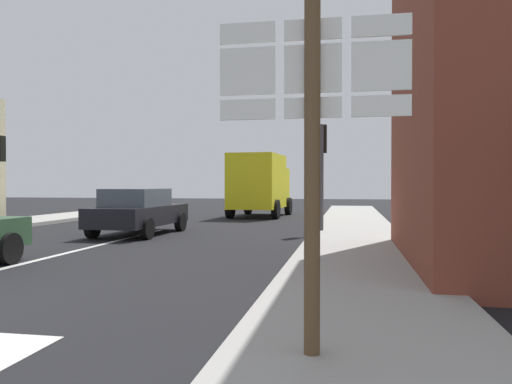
{
  "coord_description": "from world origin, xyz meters",
  "views": [
    {
      "loc": [
        6.46,
        -4.67,
        1.61
      ],
      "look_at": [
        4.01,
        8.56,
        1.4
      ],
      "focal_mm": 35.08,
      "sensor_mm": 36.0,
      "label": 1
    }
  ],
  "objects": [
    {
      "name": "delivery_truck",
      "position": [
        2.13,
        19.73,
        1.65
      ],
      "size": [
        2.7,
        5.11,
        3.05
      ],
      "color": "yellow",
      "rests_on": "ground"
    },
    {
      "name": "traffic_light_near_right",
      "position": [
        5.62,
        11.54,
        2.61
      ],
      "size": [
        0.3,
        0.49,
        3.52
      ],
      "color": "#47474C",
      "rests_on": "ground"
    },
    {
      "name": "ground_plane",
      "position": [
        0.0,
        10.0,
        0.0
      ],
      "size": [
        80.0,
        80.0,
        0.0
      ],
      "primitive_type": "plane",
      "color": "black"
    },
    {
      "name": "lane_centre_stripe",
      "position": [
        0.0,
        6.0,
        0.01
      ],
      "size": [
        0.16,
        12.0,
        0.01
      ],
      "primitive_type": "cube",
      "color": "silver",
      "rests_on": "ground"
    },
    {
      "name": "route_sign_post",
      "position": [
        6.15,
        -0.32,
        2.0
      ],
      "size": [
        1.66,
        0.14,
        3.2
      ],
      "color": "brown",
      "rests_on": "ground"
    },
    {
      "name": "sidewalk_right",
      "position": [
        6.67,
        8.0,
        0.07
      ],
      "size": [
        2.71,
        44.0,
        0.14
      ],
      "primitive_type": "cube",
      "color": "#9E9B96",
      "rests_on": "ground"
    },
    {
      "name": "sedan_far",
      "position": [
        -0.14,
        10.33,
        0.76
      ],
      "size": [
        2.08,
        4.25,
        1.47
      ],
      "color": "black",
      "rests_on": "ground"
    }
  ]
}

